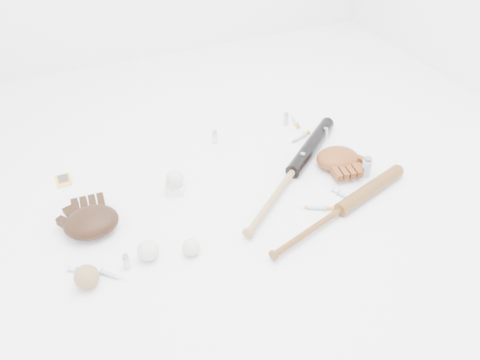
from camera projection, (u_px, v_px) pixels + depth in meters
name	position (u px, v px, depth m)	size (l,w,h in m)	color
bat_dark	(293.00, 171.00, 2.02)	(0.90, 0.07, 0.07)	black
bat_wood	(341.00, 209.00, 1.84)	(0.79, 0.06, 0.06)	brown
glove_dark	(91.00, 222.00, 1.76)	(0.24, 0.24, 0.09)	black
glove_tan	(337.00, 158.00, 2.07)	(0.23, 0.23, 0.08)	brown
trading_card	(64.00, 180.00, 2.01)	(0.06, 0.09, 0.00)	gold
pedestal	(176.00, 188.00, 1.95)	(0.07, 0.07, 0.04)	white
baseball_on_pedestal	(175.00, 178.00, 1.91)	(0.07, 0.07, 0.07)	beige
baseball_left	(148.00, 250.00, 1.66)	(0.08, 0.08, 0.08)	beige
baseball_upper	(174.00, 185.00, 1.94)	(0.07, 0.07, 0.07)	beige
baseball_mid	(191.00, 247.00, 1.68)	(0.06, 0.06, 0.06)	beige
baseball_aged	(87.00, 277.00, 1.56)	(0.08, 0.08, 0.08)	olive
syringe_0	(109.00, 274.00, 1.61)	(0.14, 0.02, 0.02)	#ADBCC6
syringe_1	(317.00, 207.00, 1.87)	(0.16, 0.03, 0.02)	#ADBCC6
syringe_2	(295.00, 121.00, 2.37)	(0.14, 0.02, 0.02)	#ADBCC6
syringe_3	(346.00, 196.00, 1.93)	(0.15, 0.03, 0.02)	#ADBCC6
syringe_4	(300.00, 138.00, 2.25)	(0.16, 0.03, 0.02)	#ADBCC6
syringe_5	(86.00, 271.00, 1.62)	(0.16, 0.03, 0.02)	#ADBCC6
vial_0	(215.00, 137.00, 2.22)	(0.03, 0.03, 0.07)	silver
vial_1	(286.00, 119.00, 2.34)	(0.03, 0.03, 0.07)	silver
vial_2	(302.00, 160.00, 2.08)	(0.03, 0.03, 0.07)	silver
vial_3	(366.00, 167.00, 2.02)	(0.04, 0.04, 0.09)	silver
vial_4	(126.00, 261.00, 1.63)	(0.02, 0.02, 0.06)	silver
vial_5	(325.00, 134.00, 2.23)	(0.03, 0.03, 0.07)	silver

